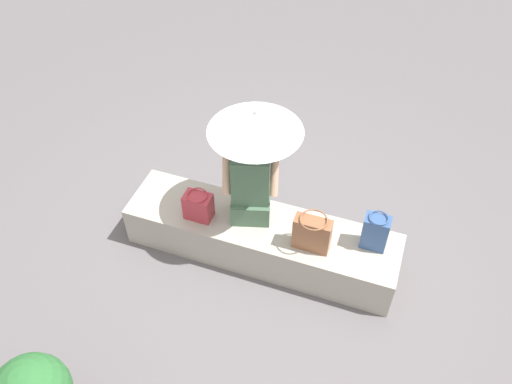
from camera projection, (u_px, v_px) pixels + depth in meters
ground_plane at (261, 252)px, 5.00m from camera, size 14.00×14.00×0.00m
stone_bench at (261, 238)px, 4.85m from camera, size 2.48×0.60×0.42m
person_seated at (250, 185)px, 4.49m from camera, size 0.51×0.37×0.90m
parasol at (255, 122)px, 4.06m from camera, size 0.77×0.77×1.14m
handbag_black at (312, 233)px, 4.39m from camera, size 0.31×0.23×0.35m
tote_bag_canvas at (198, 206)px, 4.66m from camera, size 0.24×0.18×0.28m
shoulder_bag_spare at (375, 232)px, 4.40m from camera, size 0.21×0.16×0.36m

